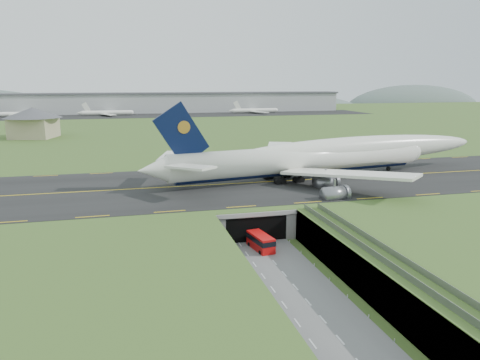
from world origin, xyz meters
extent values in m
plane|color=#3C6026|center=(0.00, 0.00, 0.00)|extent=(900.00, 900.00, 0.00)
cube|color=gray|center=(0.00, 0.00, 3.00)|extent=(800.00, 800.00, 6.00)
cube|color=slate|center=(0.00, -7.50, 0.10)|extent=(12.00, 75.00, 0.20)
cube|color=black|center=(0.00, 33.00, 6.09)|extent=(800.00, 44.00, 0.18)
cube|color=gray|center=(0.00, 19.00, 5.50)|extent=(16.00, 22.00, 1.00)
cube|color=gray|center=(-7.00, 19.00, 3.00)|extent=(2.00, 22.00, 6.00)
cube|color=gray|center=(7.00, 19.00, 3.00)|extent=(2.00, 22.00, 6.00)
cube|color=black|center=(0.00, 14.00, 2.50)|extent=(12.00, 12.00, 5.00)
cube|color=#A8A8A3|center=(0.00, 7.95, 5.60)|extent=(17.00, 0.50, 0.80)
cube|color=#A8A8A3|center=(11.00, -18.50, 5.80)|extent=(3.00, 53.00, 0.50)
cube|color=gray|center=(9.60, -18.50, 6.55)|extent=(0.06, 53.00, 1.00)
cube|color=gray|center=(12.40, -18.50, 6.55)|extent=(0.06, 53.00, 1.00)
cylinder|color=#A8A8A3|center=(11.00, -28.00, 2.80)|extent=(0.90, 0.90, 5.60)
cylinder|color=#A8A8A3|center=(11.00, -16.00, 2.80)|extent=(0.90, 0.90, 5.60)
cylinder|color=#A8A8A3|center=(11.00, -4.00, 2.80)|extent=(0.90, 0.90, 5.60)
cylinder|color=white|center=(19.26, 34.20, 11.25)|extent=(69.15, 17.38, 6.49)
sphere|color=white|center=(53.32, 39.68, 11.25)|extent=(7.29, 7.29, 6.36)
cone|color=white|center=(-17.80, 28.23, 11.25)|extent=(7.99, 7.22, 6.17)
ellipsoid|color=white|center=(37.65, 37.16, 12.71)|extent=(75.75, 17.95, 6.82)
ellipsoid|color=black|center=(52.31, 39.52, 12.06)|extent=(4.94, 3.53, 2.27)
cylinder|color=black|center=(19.26, 34.20, 8.72)|extent=(65.14, 13.12, 2.73)
cube|color=white|center=(18.68, 50.55, 10.24)|extent=(17.46, 30.94, 2.73)
cube|color=white|center=(-13.00, 36.71, 12.77)|extent=(7.93, 12.05, 1.04)
cube|color=white|center=(23.84, 18.49, 10.24)|extent=(24.71, 28.06, 2.73)
cube|color=white|center=(-10.58, 21.68, 12.77)|extent=(10.38, 11.66, 1.04)
cube|color=black|center=(-11.29, 29.27, 18.86)|extent=(12.84, 2.65, 14.36)
cylinder|color=gold|center=(-10.79, 29.36, 20.38)|extent=(2.92, 1.15, 2.84)
cylinder|color=slate|center=(18.45, 43.83, 7.09)|extent=(5.74, 4.14, 3.35)
cylinder|color=slate|center=(12.02, 53.58, 7.09)|extent=(5.74, 4.14, 3.35)
cylinder|color=slate|center=(21.52, 24.80, 7.09)|extent=(5.74, 4.14, 3.35)
cylinder|color=slate|center=(18.48, 13.52, 7.09)|extent=(5.74, 4.14, 3.35)
cylinder|color=black|center=(46.51, 38.59, 6.74)|extent=(1.18, 0.68, 1.12)
cube|color=black|center=(14.75, 33.47, 6.89)|extent=(7.14, 7.98, 1.42)
cube|color=red|center=(-0.43, 3.79, 1.59)|extent=(3.73, 7.27, 2.77)
cube|color=black|center=(-0.43, 3.79, 2.14)|extent=(3.80, 7.37, 0.92)
cube|color=black|center=(-0.43, 3.79, 0.43)|extent=(3.47, 6.78, 0.46)
cylinder|color=black|center=(-1.22, 1.31, 0.51)|extent=(0.46, 0.87, 0.83)
cylinder|color=black|center=(-2.01, 5.86, 0.51)|extent=(0.46, 0.87, 0.83)
cylinder|color=black|center=(1.14, 1.72, 0.51)|extent=(0.46, 0.87, 0.83)
cylinder|color=black|center=(0.36, 6.27, 0.51)|extent=(0.46, 0.87, 0.83)
cube|color=tan|center=(-61.32, 144.81, 10.40)|extent=(20.10, 20.10, 8.81)
cone|color=#4C4C51|center=(-61.32, 144.81, 17.01)|extent=(29.48, 29.48, 4.40)
cube|color=#B2B2B2|center=(0.00, 300.00, 13.50)|extent=(300.00, 22.00, 15.00)
cube|color=#4C4C51|center=(0.00, 300.00, 21.00)|extent=(302.00, 24.00, 1.20)
cube|color=black|center=(0.00, 270.00, 6.14)|extent=(320.00, 50.00, 0.08)
cylinder|color=white|center=(-93.51, 275.00, 8.18)|extent=(34.00, 3.20, 3.20)
cylinder|color=white|center=(-34.22, 275.00, 8.18)|extent=(34.00, 3.20, 3.20)
cylinder|color=white|center=(75.41, 275.00, 8.18)|extent=(34.00, 3.20, 3.20)
ellipsoid|color=slate|center=(120.00, 430.00, -4.00)|extent=(260.00, 91.00, 44.00)
ellipsoid|color=slate|center=(320.00, 430.00, -4.00)|extent=(180.00, 63.00, 60.00)
camera|label=1|loc=(-23.83, -74.02, 30.37)|focal=35.00mm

